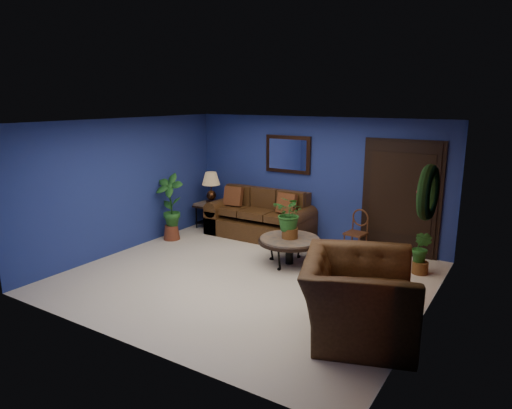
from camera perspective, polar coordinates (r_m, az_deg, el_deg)
The scene contains 18 objects.
floor at distance 7.55m, azimuth -1.08°, elevation -9.04°, with size 5.50×5.50×0.00m, color beige.
wall_back at distance 9.32m, azimuth 7.34°, elevation 3.16°, with size 5.50×0.04×2.50m, color navy.
wall_left at distance 8.95m, azimuth -16.03°, elevation 2.33°, with size 0.04×5.00×2.50m, color navy.
wall_right_brick at distance 6.16m, azimuth 20.84°, elevation -2.82°, with size 0.04×5.00×2.50m, color maroon.
ceiling at distance 7.00m, azimuth -1.17°, elevation 10.27°, with size 5.50×5.00×0.02m, color white.
crown_molding at distance 5.97m, azimuth 21.49°, elevation 8.19°, with size 0.03×5.00×0.14m, color white.
wall_mirror at distance 9.48m, azimuth 4.01°, elevation 6.27°, with size 1.02×0.06×0.77m, color #422413.
closet_door at distance 8.76m, azimuth 17.64°, elevation 0.66°, with size 1.44×0.06×2.18m, color black.
wreath at distance 6.12m, azimuth 20.73°, elevation 1.42°, with size 0.72×0.72×0.16m, color black.
sofa at distance 9.63m, azimuth 0.70°, elevation -2.04°, with size 2.23×0.96×1.00m.
coffee_table at distance 8.02m, azimuth 4.23°, elevation -4.59°, with size 1.10×1.10×0.47m.
end_table at distance 10.29m, azimuth -5.57°, elevation -0.50°, with size 0.62×0.62×0.57m.
table_lamp at distance 10.17m, azimuth -5.64°, elevation 2.60°, with size 0.40×0.40×0.67m.
side_chair at distance 8.75m, azimuth 12.56°, elevation -2.97°, with size 0.40×0.40×0.83m.
armchair at distance 5.81m, azimuth 12.64°, elevation -11.19°, with size 1.51×1.32×0.98m, color #4C2E15.
coffee_plant at distance 7.89m, azimuth 4.29°, elevation -1.31°, with size 0.60×0.53×0.75m.
floor_plant at distance 8.05m, azimuth 19.96°, elevation -5.63°, with size 0.39×0.35×0.74m.
tall_plant at distance 9.45m, azimuth -10.66°, elevation -0.04°, with size 0.64×0.47×1.37m.
Camera 1 is at (3.84, -5.84, 2.86)m, focal length 32.00 mm.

